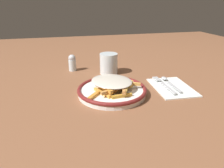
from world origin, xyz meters
name	(u,v)px	position (x,y,z in m)	size (l,w,h in m)	color
ground_plane	(112,94)	(0.00, 0.00, 0.00)	(2.60, 2.60, 0.00)	brown
plate	(112,91)	(0.00, 0.00, 0.01)	(0.25, 0.25, 0.03)	white
fries_heap	(112,83)	(0.00, 0.01, 0.04)	(0.20, 0.21, 0.04)	gold
napkin	(172,87)	(0.24, 0.00, 0.00)	(0.14, 0.20, 0.01)	white
fork	(164,85)	(0.21, 0.01, 0.01)	(0.02, 0.18, 0.01)	silver
spoon	(168,81)	(0.24, 0.04, 0.01)	(0.02, 0.15, 0.01)	silver
water_glass	(109,64)	(0.04, 0.22, 0.05)	(0.08, 0.08, 0.09)	silver
salt_shaker	(72,63)	(-0.12, 0.31, 0.04)	(0.04, 0.04, 0.08)	silver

